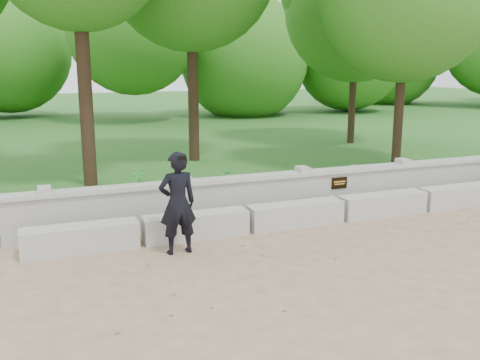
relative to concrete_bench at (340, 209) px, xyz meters
name	(u,v)px	position (x,y,z in m)	size (l,w,h in m)	color
ground	(400,250)	(0.00, -1.90, -0.22)	(80.00, 80.00, 0.00)	tan
lawn	(182,137)	(0.00, 12.10, -0.10)	(40.00, 22.00, 0.25)	#22591A
concrete_bench	(340,209)	(0.00, 0.00, 0.00)	(11.90, 0.45, 0.45)	#B7B5AD
parapet_wall	(323,190)	(0.00, 0.70, 0.24)	(12.50, 0.35, 0.90)	#ACAAA3
man_main	(178,203)	(-3.50, -0.66, 0.63)	(0.64, 0.57, 1.70)	black
shrub_a	(139,182)	(-3.55, 2.45, 0.32)	(0.31, 0.21, 0.59)	#2A7C2D
shrub_b	(355,176)	(1.24, 1.40, 0.30)	(0.30, 0.24, 0.55)	#2A7C2D
shrub_c	(407,169)	(2.97, 1.75, 0.29)	(0.47, 0.41, 0.52)	#2A7C2D
shrub_d	(230,180)	(-1.58, 2.11, 0.29)	(0.30, 0.27, 0.54)	#2A7C2D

